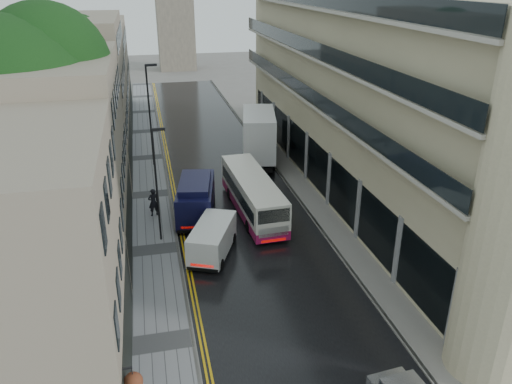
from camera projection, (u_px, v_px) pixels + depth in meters
name	position (u px, v px, depth m)	size (l,w,h in m)	color
road	(229.00, 188.00, 38.10)	(9.00, 85.00, 0.02)	black
left_sidewalk	(151.00, 195.00, 36.89)	(2.70, 85.00, 0.12)	gray
right_sidewalk	(297.00, 182.00, 39.17)	(1.80, 85.00, 0.12)	slate
old_shop_row	(92.00, 110.00, 36.02)	(4.50, 56.00, 12.00)	gray
modern_block	(371.00, 95.00, 36.05)	(8.00, 40.00, 14.00)	#BDB28C
tree_near	(16.00, 142.00, 26.09)	(10.56, 10.56, 13.89)	black
tree_far	(57.00, 100.00, 38.06)	(9.24, 9.24, 12.46)	black
cream_bus	(248.00, 213.00, 31.10)	(2.18, 9.59, 2.62)	white
white_lorry	(245.00, 143.00, 40.96)	(2.59, 8.65, 4.54)	silver
white_van	(190.00, 251.00, 27.49)	(1.86, 4.34, 1.96)	white
navy_van	(178.00, 210.00, 31.29)	(2.24, 5.60, 2.85)	#0E0E33
pedestrian	(153.00, 202.00, 33.23)	(0.70, 0.46, 1.92)	black
lamp_post_near	(157.00, 187.00, 29.16)	(0.79, 0.17, 6.99)	black
lamp_post_far	(150.00, 117.00, 40.97)	(0.94, 0.21, 8.38)	black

